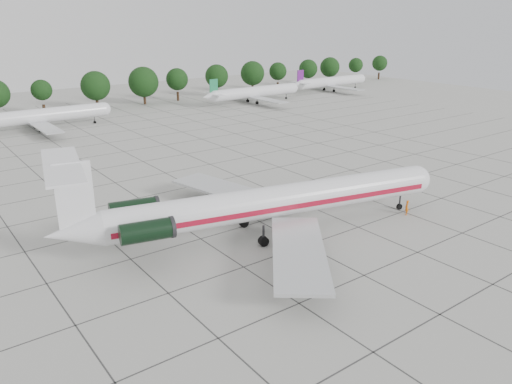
% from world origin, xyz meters
% --- Properties ---
extents(ground, '(260.00, 260.00, 0.00)m').
position_xyz_m(ground, '(0.00, 0.00, 0.00)').
color(ground, '#A5A59E').
rests_on(ground, ground).
extents(apron_joints, '(170.00, 170.00, 0.02)m').
position_xyz_m(apron_joints, '(0.00, 15.00, 0.01)').
color(apron_joints, '#383838').
rests_on(apron_joints, ground).
extents(main_airliner, '(43.91, 34.03, 10.41)m').
position_xyz_m(main_airliner, '(-2.36, -2.90, 3.68)').
color(main_airliner, silver).
rests_on(main_airliner, ground).
extents(ground_crew, '(0.78, 0.78, 1.83)m').
position_xyz_m(ground_crew, '(15.51, -8.83, 0.91)').
color(ground_crew, orange).
rests_on(ground_crew, ground).
extents(bg_airliner_c, '(28.24, 27.20, 7.40)m').
position_xyz_m(bg_airliner_c, '(-6.78, 67.51, 2.91)').
color(bg_airliner_c, silver).
rests_on(bg_airliner_c, ground).
extents(bg_airliner_d, '(28.24, 27.20, 7.40)m').
position_xyz_m(bg_airliner_d, '(50.26, 68.77, 2.91)').
color(bg_airliner_d, silver).
rests_on(bg_airliner_d, ground).
extents(bg_airliner_e, '(28.24, 27.20, 7.40)m').
position_xyz_m(bg_airliner_e, '(83.84, 72.87, 2.91)').
color(bg_airliner_e, silver).
rests_on(bg_airliner_e, ground).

